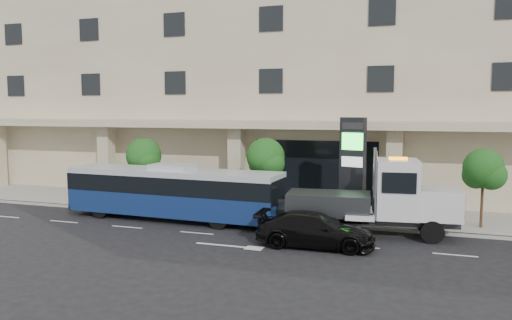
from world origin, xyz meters
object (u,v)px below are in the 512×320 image
at_px(tow_truck, 379,200).
at_px(black_sedan, 315,230).
at_px(signage_pylon, 352,167).
at_px(city_bus, 173,192).

height_order(tow_truck, black_sedan, tow_truck).
relative_size(black_sedan, signage_pylon, 0.95).
height_order(tow_truck, signage_pylon, signage_pylon).
height_order(city_bus, black_sedan, city_bus).
bearing_deg(black_sedan, city_bus, 69.64).
bearing_deg(tow_truck, black_sedan, -136.55).
relative_size(city_bus, black_sedan, 2.36).
xyz_separation_m(tow_truck, signage_pylon, (-1.70, 2.90, 1.24)).
distance_m(tow_truck, black_sedan, 4.04).
bearing_deg(city_bus, black_sedan, -16.24).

